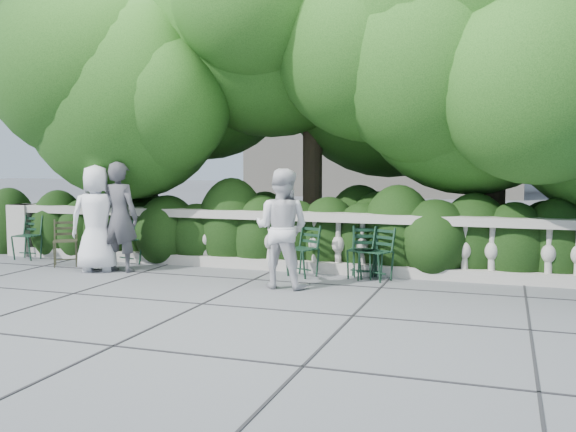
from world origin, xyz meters
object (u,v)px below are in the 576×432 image
(chair_c, at_px, (370,281))
(chair_e, at_px, (296,278))
(chair_f, at_px, (369,281))
(person_casual_man, at_px, (282,228))
(chair_a, at_px, (23,260))
(chair_weathered, at_px, (66,267))
(chair_d, at_px, (359,280))
(person_woman_grey, at_px, (120,217))
(person_businessman, at_px, (97,218))
(chair_b, at_px, (120,266))

(chair_c, xyz_separation_m, chair_e, (-1.19, -0.05, 0.00))
(chair_f, distance_m, person_casual_man, 1.69)
(chair_a, distance_m, chair_weathered, 1.33)
(chair_d, distance_m, chair_f, 0.18)
(chair_f, distance_m, person_woman_grey, 4.27)
(chair_a, bearing_deg, person_casual_man, -11.24)
(chair_f, relative_size, person_woman_grey, 0.46)
(chair_e, bearing_deg, person_businessman, -147.97)
(chair_b, relative_size, chair_c, 1.00)
(chair_b, distance_m, chair_d, 4.31)
(chair_weathered, bearing_deg, chair_f, -29.69)
(chair_d, bearing_deg, chair_c, -25.50)
(chair_f, bearing_deg, person_woman_grey, 162.41)
(chair_d, height_order, chair_weathered, same)
(person_businessman, bearing_deg, chair_weathered, -33.32)
(chair_b, bearing_deg, person_businessman, -76.49)
(chair_weathered, bearing_deg, person_businessman, -45.03)
(chair_a, distance_m, chair_f, 6.55)
(chair_weathered, height_order, person_woman_grey, person_woman_grey)
(chair_b, bearing_deg, chair_d, 17.33)
(chair_b, relative_size, chair_d, 1.00)
(chair_d, bearing_deg, person_businessman, -169.39)
(chair_c, height_order, chair_e, same)
(chair_e, xyz_separation_m, person_casual_man, (0.04, -0.81, 0.87))
(chair_a, xyz_separation_m, chair_d, (6.37, 0.14, 0.00))
(chair_c, xyz_separation_m, chair_weathered, (-5.30, -0.43, 0.00))
(person_businessman, relative_size, person_casual_man, 1.03)
(person_woman_grey, bearing_deg, chair_d, -169.60)
(chair_a, bearing_deg, chair_f, -1.86)
(chair_c, relative_size, person_businessman, 0.47)
(chair_e, height_order, chair_weathered, same)
(chair_a, bearing_deg, chair_e, -2.80)
(chair_a, distance_m, chair_b, 2.07)
(person_businessman, height_order, person_casual_man, person_businessman)
(chair_e, height_order, person_casual_man, person_casual_man)
(chair_a, distance_m, person_woman_grey, 2.62)
(person_woman_grey, bearing_deg, chair_b, -53.54)
(chair_b, xyz_separation_m, person_woman_grey, (0.35, -0.51, 0.92))
(chair_e, xyz_separation_m, person_businessman, (-3.36, -0.51, 0.90))
(chair_a, height_order, chair_weathered, same)
(chair_a, bearing_deg, chair_c, -2.29)
(chair_e, distance_m, person_casual_man, 1.19)
(chair_c, bearing_deg, chair_b, -155.27)
(chair_c, relative_size, chair_d, 1.00)
(chair_a, distance_m, chair_c, 6.57)
(person_businessman, bearing_deg, person_woman_grey, 172.07)
(chair_a, relative_size, chair_e, 1.00)
(chair_a, distance_m, person_businessman, 2.28)
(chair_d, bearing_deg, chair_b, -177.40)
(person_businessman, xyz_separation_m, person_casual_man, (3.39, -0.29, -0.02))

